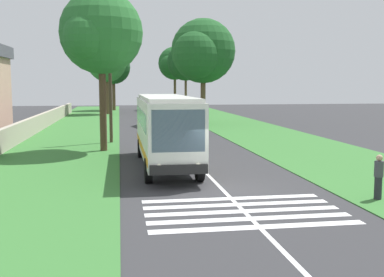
% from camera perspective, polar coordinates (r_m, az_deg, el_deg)
% --- Properties ---
extents(ground, '(160.00, 160.00, 0.00)m').
position_cam_1_polar(ground, '(19.08, 3.95, -6.48)').
color(ground, '#333335').
extents(grass_verge_left, '(120.00, 8.00, 0.04)m').
position_cam_1_polar(grass_verge_left, '(33.63, -15.73, -0.96)').
color(grass_verge_left, '#387533').
rests_on(grass_verge_left, ground).
extents(grass_verge_right, '(120.00, 8.00, 0.04)m').
position_cam_1_polar(grass_verge_right, '(35.60, 11.48, -0.43)').
color(grass_verge_right, '#387533').
rests_on(grass_verge_right, ground).
extents(centre_line, '(110.00, 0.16, 0.01)m').
position_cam_1_polar(centre_line, '(33.65, -1.73, -0.73)').
color(centre_line, silver).
rests_on(centre_line, ground).
extents(coach_bus, '(11.16, 2.62, 3.73)m').
position_cam_1_polar(coach_bus, '(24.35, -3.31, 1.50)').
color(coach_bus, silver).
rests_on(coach_bus, ground).
extents(zebra_crossing, '(4.05, 6.80, 0.01)m').
position_cam_1_polar(zebra_crossing, '(16.22, 6.37, -8.86)').
color(zebra_crossing, silver).
rests_on(zebra_crossing, ground).
extents(trailing_car_0, '(4.30, 1.78, 1.43)m').
position_cam_1_polar(trailing_car_0, '(41.23, -0.64, 1.56)').
color(trailing_car_0, '#145933').
rests_on(trailing_car_0, ground).
extents(trailing_car_1, '(4.30, 1.78, 1.43)m').
position_cam_1_polar(trailing_car_1, '(48.23, -1.44, 2.30)').
color(trailing_car_1, gray).
rests_on(trailing_car_1, ground).
extents(trailing_car_2, '(4.30, 1.78, 1.43)m').
position_cam_1_polar(trailing_car_2, '(56.97, -2.68, 2.96)').
color(trailing_car_2, '#B21E1E').
rests_on(trailing_car_2, ground).
extents(trailing_minibus_0, '(6.00, 2.14, 2.53)m').
position_cam_1_polar(trailing_minibus_0, '(68.34, -3.87, 4.30)').
color(trailing_minibus_0, '#BFB299').
rests_on(trailing_minibus_0, ground).
extents(roadside_tree_left_0, '(6.54, 5.47, 10.10)m').
position_cam_1_polar(roadside_tree_left_0, '(68.82, -10.52, 8.96)').
color(roadside_tree_left_0, brown).
rests_on(roadside_tree_left_0, grass_verge_left).
extents(roadside_tree_left_1, '(5.86, 5.28, 10.21)m').
position_cam_1_polar(roadside_tree_left_1, '(30.76, -11.26, 12.42)').
color(roadside_tree_left_1, '#4C3826').
rests_on(roadside_tree_left_1, grass_verge_left).
extents(roadside_tree_left_2, '(6.54, 5.59, 9.93)m').
position_cam_1_polar(roadside_tree_left_2, '(78.91, -9.72, 8.51)').
color(roadside_tree_left_2, brown).
rests_on(roadside_tree_left_2, grass_verge_left).
extents(roadside_tree_right_0, '(8.65, 7.12, 11.46)m').
position_cam_1_polar(roadside_tree_right_0, '(51.61, 1.13, 10.46)').
color(roadside_tree_right_0, brown).
rests_on(roadside_tree_right_0, grass_verge_right).
extents(roadside_tree_right_1, '(6.49, 5.63, 10.48)m').
position_cam_1_polar(roadside_tree_right_1, '(70.89, -0.88, 9.26)').
color(roadside_tree_right_1, brown).
rests_on(roadside_tree_right_1, grass_verge_right).
extents(roadside_tree_right_2, '(6.81, 5.65, 10.71)m').
position_cam_1_polar(roadside_tree_right_2, '(80.32, -2.23, 9.09)').
color(roadside_tree_right_2, brown).
rests_on(roadside_tree_right_2, grass_verge_right).
extents(utility_pole, '(0.24, 1.40, 8.34)m').
position_cam_1_polar(utility_pole, '(34.86, -10.01, 6.59)').
color(utility_pole, '#473828').
rests_on(utility_pole, grass_verge_left).
extents(roadside_wall, '(70.00, 0.40, 1.48)m').
position_cam_1_polar(roadside_wall, '(38.99, -19.87, 1.03)').
color(roadside_wall, '#B2A893').
rests_on(roadside_wall, grass_verge_left).
extents(pedestrian, '(0.34, 0.34, 1.69)m').
position_cam_1_polar(pedestrian, '(18.77, 21.93, -4.34)').
color(pedestrian, '#26262D').
rests_on(pedestrian, grass_verge_right).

